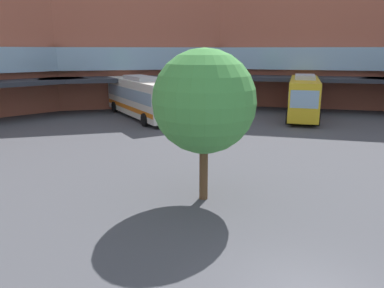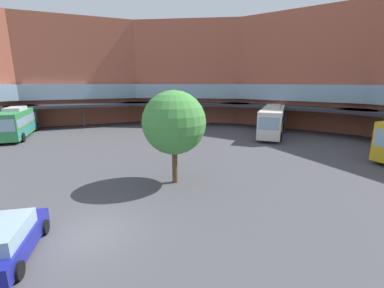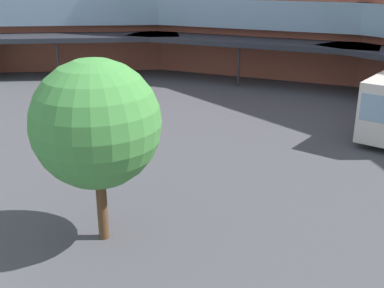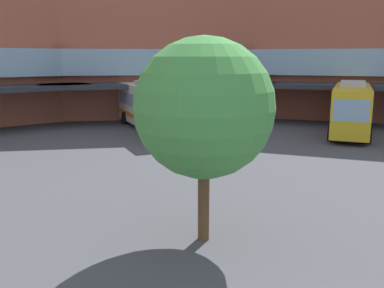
# 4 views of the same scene
# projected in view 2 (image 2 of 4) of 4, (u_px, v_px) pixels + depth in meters

# --- Properties ---
(ground_plane) EXTENTS (123.71, 123.71, 0.00)m
(ground_plane) POSITION_uv_depth(u_px,v_px,m) (89.00, 233.00, 11.99)
(ground_plane) COLOR #47474C
(station_building) EXTENTS (80.80, 48.23, 16.61)m
(station_building) POSITION_uv_depth(u_px,v_px,m) (263.00, 71.00, 26.53)
(station_building) COLOR #AD5942
(station_building) RESTS_ON ground
(bus_1) EXTENTS (5.51, 12.27, 3.89)m
(bus_1) POSITION_uv_depth(u_px,v_px,m) (273.00, 120.00, 34.11)
(bus_1) COLOR silver
(bus_1) RESTS_ON ground
(bus_3) EXTENTS (10.26, 8.26, 3.75)m
(bus_3) POSITION_uv_depth(u_px,v_px,m) (17.00, 122.00, 32.72)
(bus_3) COLOR #338C4C
(bus_3) RESTS_ON ground
(parked_car) EXTENTS (4.47, 4.28, 1.53)m
(parked_car) POSITION_uv_depth(u_px,v_px,m) (6.00, 241.00, 10.18)
(parked_car) COLOR navy
(parked_car) RESTS_ON ground
(plaza_tree) EXTENTS (4.25, 4.25, 6.32)m
(plaza_tree) POSITION_uv_depth(u_px,v_px,m) (174.00, 123.00, 17.15)
(plaza_tree) COLOR brown
(plaza_tree) RESTS_ON ground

